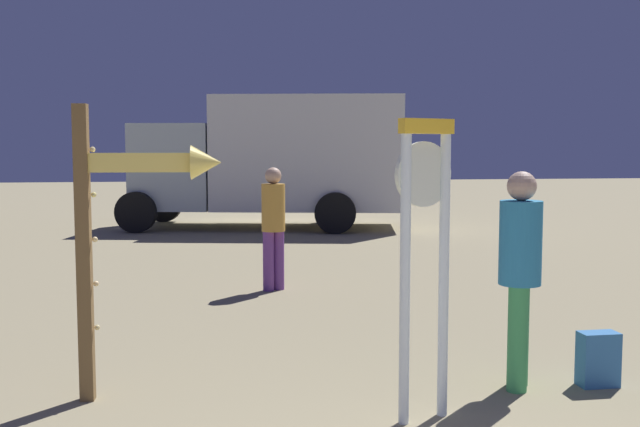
# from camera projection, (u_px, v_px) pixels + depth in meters

# --- Properties ---
(standing_clock) EXTENTS (0.43, 0.22, 2.04)m
(standing_clock) POSITION_uv_depth(u_px,v_px,m) (425.00, 236.00, 4.98)
(standing_clock) COLOR white
(standing_clock) RESTS_ON ground_plane
(arrow_sign) EXTENTS (1.05, 0.26, 2.16)m
(arrow_sign) POSITION_uv_depth(u_px,v_px,m) (133.00, 210.00, 5.38)
(arrow_sign) COLOR brown
(arrow_sign) RESTS_ON ground_plane
(person_near_clock) EXTENTS (0.32, 0.32, 1.67)m
(person_near_clock) POSITION_uv_depth(u_px,v_px,m) (520.00, 268.00, 5.66)
(person_near_clock) COLOR #3C9955
(person_near_clock) RESTS_ON ground_plane
(backpack) EXTENTS (0.30, 0.21, 0.43)m
(backpack) POSITION_uv_depth(u_px,v_px,m) (598.00, 359.00, 5.78)
(backpack) COLOR teal
(backpack) RESTS_ON ground_plane
(person_distant) EXTENTS (0.31, 0.31, 1.60)m
(person_distant) POSITION_uv_depth(u_px,v_px,m) (273.00, 222.00, 9.63)
(person_distant) COLOR #6F3D8E
(person_distant) RESTS_ON ground_plane
(box_truck_near) EXTENTS (6.68, 3.73, 3.01)m
(box_truck_near) POSITION_uv_depth(u_px,v_px,m) (277.00, 158.00, 17.23)
(box_truck_near) COLOR silver
(box_truck_near) RESTS_ON ground_plane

